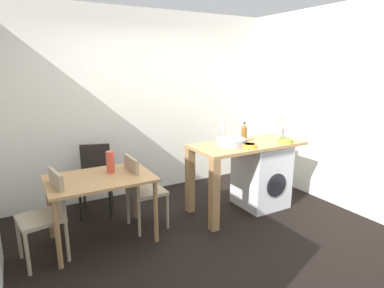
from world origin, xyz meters
TOP-DOWN VIEW (x-y plane):
  - ground_plane at (0.00, 0.00)m, footprint 5.46×5.46m
  - wall_back at (0.00, 1.75)m, footprint 4.60×0.10m
  - wall_counter_side at (2.15, 0.00)m, footprint 0.10×3.80m
  - dining_table at (-0.98, 0.53)m, footprint 1.10×0.76m
  - chair_person_seat at (-1.53, 0.45)m, footprint 0.46×0.46m
  - chair_opposite at (-0.51, 0.58)m, footprint 0.41×0.41m
  - chair_spare_by_wall at (-0.86, 1.31)m, footprint 0.50×0.50m
  - kitchen_counter at (0.71, 0.40)m, footprint 1.50×0.68m
  - washing_machine at (1.18, 0.40)m, footprint 0.60×0.61m
  - sink_basin at (0.65, 0.40)m, footprint 0.38×0.38m
  - tap at (0.65, 0.58)m, footprint 0.02×0.02m
  - bottle_tall_green at (0.92, 0.49)m, footprint 0.08×0.08m
  - mixing_bowl at (0.78, 0.20)m, footprint 0.18×0.18m
  - utensil_crock at (1.55, 0.45)m, footprint 0.11×0.11m
  - colander at (1.37, 0.18)m, footprint 0.20×0.20m
  - vase at (-0.83, 0.63)m, footprint 0.09×0.09m
  - scissors at (0.87, 0.30)m, footprint 0.15×0.06m

SIDE VIEW (x-z plane):
  - ground_plane at x=0.00m, z-range 0.00..0.00m
  - washing_machine at x=1.18m, z-range 0.00..0.86m
  - chair_person_seat at x=-1.53m, z-range 0.06..0.96m
  - chair_opposite at x=-0.51m, z-range 0.06..0.96m
  - chair_spare_by_wall at x=-0.86m, z-range 0.06..0.96m
  - dining_table at x=-0.98m, z-range 0.27..1.01m
  - kitchen_counter at x=0.71m, z-range 0.30..1.22m
  - vase at x=-0.83m, z-range 0.74..0.98m
  - scissors at x=0.87m, z-range 0.92..0.93m
  - mixing_bowl at x=0.78m, z-range 0.92..0.97m
  - colander at x=1.37m, z-range 0.92..0.98m
  - sink_basin at x=0.65m, z-range 0.92..1.01m
  - utensil_crock at x=1.55m, z-range 0.84..1.14m
  - bottle_tall_green at x=0.92m, z-range 0.91..1.17m
  - tap at x=0.65m, z-range 0.92..1.20m
  - wall_back at x=0.00m, z-range 0.00..2.70m
  - wall_counter_side at x=2.15m, z-range 0.00..2.70m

